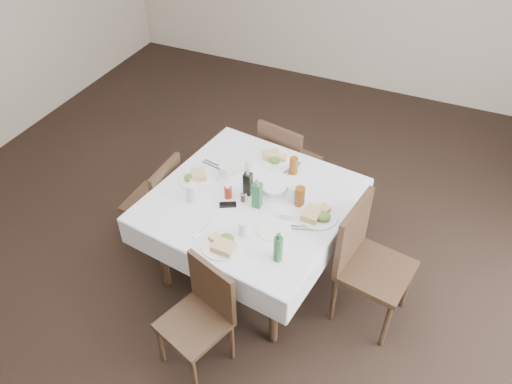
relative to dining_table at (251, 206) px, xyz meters
The scene contains 33 objects.
ground_plane 0.72m from the dining_table, 134.36° to the right, with size 7.00×7.00×0.00m, color black.
room_shell 1.05m from the dining_table, 134.36° to the right, with size 6.04×7.04×2.80m.
dining_table is the anchor object (origin of this frame).
chair_north 0.85m from the dining_table, 93.73° to the left, with size 0.50×0.50×0.89m.
chair_south 0.85m from the dining_table, 88.00° to the right, with size 0.49×0.49×0.82m.
chair_east 0.88m from the dining_table, ahead, with size 0.53×0.53×0.97m.
chair_west 0.84m from the dining_table, behind, with size 0.40×0.40×0.83m.
meal_north 0.49m from the dining_table, 92.24° to the left, with size 0.24×0.24×0.05m.
meal_south 0.52m from the dining_table, 86.60° to the right, with size 0.27×0.27×0.06m.
meal_east 0.51m from the dining_table, ahead, with size 0.28×0.28×0.06m.
meal_west 0.47m from the dining_table, behind, with size 0.25×0.25×0.05m.
side_plate_a 0.39m from the dining_table, 130.03° to the left, with size 0.14×0.14×0.01m.
side_plate_b 0.39m from the dining_table, 43.87° to the right, with size 0.18×0.18×0.01m.
water_n 0.33m from the dining_table, 117.58° to the left, with size 0.06×0.06×0.12m.
water_s 0.40m from the dining_table, 73.43° to the right, with size 0.06×0.06×0.11m.
water_e 0.33m from the dining_table, 17.10° to the left, with size 0.07×0.07×0.12m.
water_w 0.44m from the dining_table, 152.12° to the right, with size 0.08×0.08×0.14m.
iced_tea_a 0.45m from the dining_table, 66.18° to the left, with size 0.07×0.07×0.14m.
iced_tea_b 0.38m from the dining_table, 12.47° to the left, with size 0.07×0.07×0.15m.
bread_basket 0.20m from the dining_table, 42.31° to the left, with size 0.21×0.21×0.07m.
oil_cruet_dark 0.19m from the dining_table, 141.06° to the left, with size 0.06×0.06×0.23m.
oil_cruet_green 0.21m from the dining_table, 38.88° to the right, with size 0.06×0.06×0.25m.
ketchup_bottle 0.21m from the dining_table, 157.65° to the right, with size 0.05×0.05×0.12m.
salt_shaker 0.12m from the dining_table, 129.29° to the right, with size 0.03×0.03×0.07m.
pepper_shaker 0.13m from the dining_table, 124.20° to the right, with size 0.03×0.03×0.07m.
coffee_mug 0.33m from the dining_table, 153.38° to the left, with size 0.15×0.15×0.11m.
sunglasses 0.21m from the dining_table, 127.39° to the right, with size 0.12×0.09×0.03m.
green_bottle 0.63m from the dining_table, 49.62° to the right, with size 0.06×0.06×0.22m.
sugar_caddy 0.33m from the dining_table, 15.79° to the right, with size 0.10×0.07×0.04m.
cutlery_n 0.47m from the dining_table, 71.04° to the left, with size 0.08×0.20×0.01m.
cutlery_s 0.47m from the dining_table, 110.60° to the right, with size 0.07×0.18×0.01m.
cutlery_e 0.49m from the dining_table, 17.22° to the right, with size 0.18×0.10×0.01m.
cutlery_w 0.49m from the dining_table, 152.43° to the left, with size 0.20×0.08×0.01m.
Camera 1 is at (1.28, -2.27, 3.13)m, focal length 35.00 mm.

